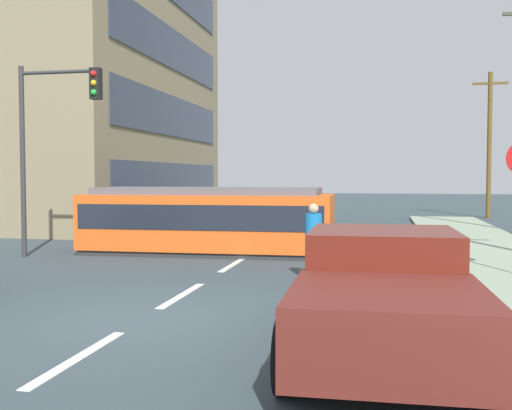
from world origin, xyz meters
TOP-DOWN VIEW (x-y plane):
  - ground_plane at (0.00, 10.00)m, footprint 120.00×120.00m
  - lane_stripe_0 at (0.00, -2.00)m, footprint 0.16×2.40m
  - lane_stripe_1 at (0.00, 2.00)m, footprint 0.16×2.40m
  - lane_stripe_2 at (0.00, 6.00)m, footprint 0.16×2.40m
  - lane_stripe_3 at (0.00, 14.17)m, footprint 0.16×2.40m
  - lane_stripe_4 at (0.00, 20.17)m, footprint 0.16×2.40m
  - corner_building at (-13.75, 18.86)m, footprint 15.34×16.32m
  - streetcar_tram at (-1.28, 8.17)m, footprint 7.30×2.72m
  - city_bus at (-0.55, 14.58)m, footprint 2.62×5.60m
  - pedestrian_crossing at (2.26, 4.18)m, footprint 0.47×0.36m
  - pickup_truck_parked at (3.72, -1.15)m, footprint 2.37×5.05m
  - parked_sedan_mid at (-4.81, 12.13)m, footprint 1.94×4.45m
  - parked_sedan_far at (-4.99, 17.85)m, footprint 2.15×4.37m
  - traffic_light_mast at (-5.20, 6.36)m, footprint 2.44×0.33m
  - utility_pole_far at (9.34, 25.33)m, footprint 1.80×0.24m

SIDE VIEW (x-z plane):
  - ground_plane at x=0.00m, z-range 0.00..0.00m
  - lane_stripe_0 at x=0.00m, z-range 0.00..0.01m
  - lane_stripe_1 at x=0.00m, z-range 0.00..0.01m
  - lane_stripe_2 at x=0.00m, z-range 0.00..0.01m
  - lane_stripe_3 at x=0.00m, z-range 0.00..0.01m
  - lane_stripe_4 at x=0.00m, z-range 0.00..0.01m
  - parked_sedan_mid at x=-4.81m, z-range 0.03..1.22m
  - parked_sedan_far at x=-4.99m, z-range 0.03..1.22m
  - pickup_truck_parked at x=3.72m, z-range 0.02..1.57m
  - pedestrian_crossing at x=2.26m, z-range 0.11..1.78m
  - streetcar_tram at x=-1.28m, z-range 0.03..1.96m
  - city_bus at x=-0.55m, z-range 0.13..1.91m
  - traffic_light_mast at x=-5.20m, z-range 1.02..6.32m
  - utility_pole_far at x=9.34m, z-range 0.18..7.96m
  - corner_building at x=-13.75m, z-range 0.00..16.00m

